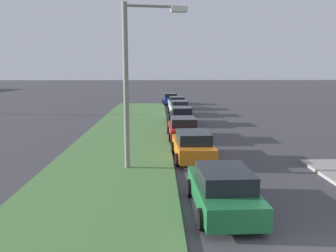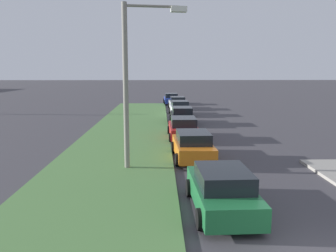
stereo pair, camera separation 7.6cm
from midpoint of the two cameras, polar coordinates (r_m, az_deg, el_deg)
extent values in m
cube|color=#517F42|center=(17.53, -8.95, -5.90)|extent=(60.00, 6.00, 0.12)
cube|color=#1E6B38|center=(11.74, 9.00, -10.97)|extent=(4.36, 1.95, 0.70)
cube|color=black|center=(11.36, 9.30, -8.35)|extent=(2.26, 1.68, 0.55)
cylinder|color=black|center=(12.93, 3.72, -10.12)|extent=(0.65, 0.24, 0.64)
cylinder|color=black|center=(13.27, 11.58, -9.79)|extent=(0.65, 0.24, 0.64)
cylinder|color=black|center=(10.45, 5.59, -15.01)|extent=(0.65, 0.24, 0.64)
cylinder|color=black|center=(10.86, 15.32, -14.34)|extent=(0.65, 0.24, 0.64)
cube|color=orange|center=(18.10, 4.20, -3.66)|extent=(4.37, 1.97, 0.70)
cube|color=black|center=(17.78, 4.31, -1.84)|extent=(2.26, 1.69, 0.55)
cylinder|color=black|center=(19.37, 1.02, -3.54)|extent=(0.65, 0.24, 0.64)
cylinder|color=black|center=(19.59, 6.28, -3.45)|extent=(0.65, 0.24, 0.64)
cylinder|color=black|center=(16.76, 1.75, -5.58)|extent=(0.65, 0.24, 0.64)
cylinder|color=black|center=(17.01, 7.82, -5.43)|extent=(0.65, 0.24, 0.64)
cube|color=red|center=(23.34, 2.60, -0.72)|extent=(4.32, 1.85, 0.70)
cube|color=black|center=(23.05, 2.65, 0.73)|extent=(2.22, 1.63, 0.55)
cylinder|color=black|center=(24.66, 0.26, -0.76)|extent=(0.64, 0.23, 0.64)
cylinder|color=black|center=(24.80, 4.42, -0.74)|extent=(0.64, 0.23, 0.64)
cylinder|color=black|center=(22.01, 0.54, -1.98)|extent=(0.64, 0.23, 0.64)
cylinder|color=black|center=(22.16, 5.19, -1.94)|extent=(0.64, 0.23, 0.64)
cube|color=black|center=(29.77, 2.37, 1.45)|extent=(4.32, 1.85, 0.70)
cube|color=black|center=(29.49, 2.41, 2.60)|extent=(2.22, 1.62, 0.55)
cylinder|color=black|center=(31.08, 0.53, 1.32)|extent=(0.64, 0.23, 0.64)
cylinder|color=black|center=(31.21, 3.83, 1.33)|extent=(0.64, 0.23, 0.64)
cylinder|color=black|center=(28.42, 0.76, 0.57)|extent=(0.64, 0.23, 0.64)
cylinder|color=black|center=(28.56, 4.37, 0.59)|extent=(0.64, 0.23, 0.64)
cube|color=silver|center=(35.69, 1.99, 2.75)|extent=(4.38, 2.01, 0.70)
cube|color=black|center=(35.43, 2.03, 3.71)|extent=(2.28, 1.70, 0.55)
cylinder|color=black|center=(36.97, 0.38, 2.59)|extent=(0.65, 0.25, 0.64)
cylinder|color=black|center=(37.16, 3.15, 2.61)|extent=(0.65, 0.25, 0.64)
cylinder|color=black|center=(34.30, 0.73, 2.07)|extent=(0.65, 0.25, 0.64)
cylinder|color=black|center=(34.50, 3.71, 2.09)|extent=(0.65, 0.25, 0.64)
cube|color=#B2B5BA|center=(41.14, 1.60, 3.61)|extent=(4.36, 1.96, 0.70)
cube|color=black|center=(40.88, 1.62, 4.46)|extent=(2.26, 1.68, 0.55)
cylinder|color=black|center=(42.44, 0.22, 3.45)|extent=(0.65, 0.24, 0.64)
cylinder|color=black|center=(42.59, 2.64, 3.46)|extent=(0.65, 0.24, 0.64)
cylinder|color=black|center=(39.76, 0.47, 3.06)|extent=(0.65, 0.24, 0.64)
cylinder|color=black|center=(39.92, 3.05, 3.07)|extent=(0.65, 0.24, 0.64)
cube|color=#23389E|center=(47.00, 0.56, 4.32)|extent=(4.35, 1.93, 0.70)
cube|color=black|center=(46.75, 0.58, 5.06)|extent=(2.25, 1.67, 0.55)
cylinder|color=black|center=(48.31, -0.61, 4.15)|extent=(0.65, 0.24, 0.64)
cylinder|color=black|center=(48.42, 1.53, 4.16)|extent=(0.65, 0.24, 0.64)
cylinder|color=black|center=(45.63, -0.46, 3.85)|extent=(0.65, 0.24, 0.64)
cylinder|color=black|center=(45.74, 1.79, 3.86)|extent=(0.65, 0.24, 0.64)
cylinder|color=gray|center=(15.73, -6.83, 6.06)|extent=(0.24, 0.24, 7.50)
cylinder|color=gray|center=(16.04, -2.55, 19.09)|extent=(0.44, 2.39, 0.12)
cube|color=silver|center=(16.20, 1.91, 18.64)|extent=(0.45, 0.74, 0.24)
camera|label=1|loc=(0.04, -89.89, 0.02)|focal=37.07mm
camera|label=2|loc=(0.04, 90.11, -0.02)|focal=37.07mm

